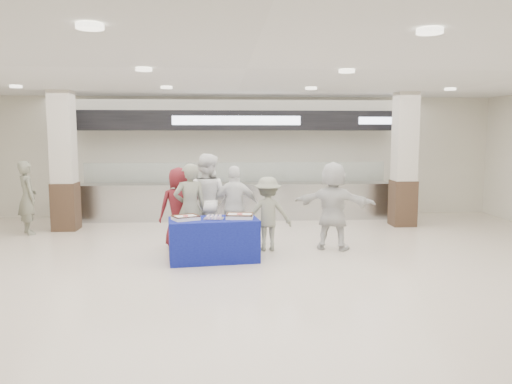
{
  "coord_description": "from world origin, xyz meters",
  "views": [
    {
      "loc": [
        -0.38,
        -7.51,
        2.27
      ],
      "look_at": [
        0.25,
        1.6,
        1.17
      ],
      "focal_mm": 35.0,
      "sensor_mm": 36.0,
      "label": 1
    }
  ],
  "objects": [
    {
      "name": "ground",
      "position": [
        0.0,
        0.0,
        0.0
      ],
      "size": [
        14.0,
        14.0,
        0.0
      ],
      "primitive_type": "plane",
      "color": "beige",
      "rests_on": "ground"
    },
    {
      "name": "soldier_b",
      "position": [
        0.49,
        1.87,
        0.71
      ],
      "size": [
        0.93,
        0.54,
        1.42
      ],
      "primitive_type": "imported",
      "rotation": [
        0.0,
        0.0,
        3.12
      ],
      "color": "slate",
      "rests_on": "ground"
    },
    {
      "name": "serving_line",
      "position": [
        0.0,
        5.4,
        1.16
      ],
      "size": [
        8.7,
        0.85,
        2.8
      ],
      "color": "#B3B6BA",
      "rests_on": "ground"
    },
    {
      "name": "civilian_maroon",
      "position": [
        -1.22,
        2.26,
        0.79
      ],
      "size": [
        0.89,
        0.72,
        1.59
      ],
      "primitive_type": "imported",
      "rotation": [
        0.0,
        0.0,
        3.46
      ],
      "color": "maroon",
      "rests_on": "ground"
    },
    {
      "name": "chef_tall",
      "position": [
        -0.68,
        2.23,
        0.92
      ],
      "size": [
        1.1,
        0.99,
        1.85
      ],
      "primitive_type": "imported",
      "rotation": [
        0.0,
        0.0,
        2.76
      ],
      "color": "white",
      "rests_on": "ground"
    },
    {
      "name": "soldier_bg",
      "position": [
        -4.7,
        3.78,
        0.82
      ],
      "size": [
        0.67,
        0.71,
        1.63
      ],
      "primitive_type": "imported",
      "rotation": [
        0.0,
        0.0,
        2.2
      ],
      "color": "slate",
      "rests_on": "ground"
    },
    {
      "name": "sheet_cake_left",
      "position": [
        -1.01,
        1.09,
        0.8
      ],
      "size": [
        0.52,
        0.48,
        0.09
      ],
      "color": "white",
      "rests_on": "display_table"
    },
    {
      "name": "display_table",
      "position": [
        -0.53,
        1.17,
        0.38
      ],
      "size": [
        1.64,
        0.97,
        0.75
      ],
      "primitive_type": "cube",
      "rotation": [
        0.0,
        0.0,
        0.13
      ],
      "color": "navy",
      "rests_on": "ground"
    },
    {
      "name": "column_left",
      "position": [
        -4.0,
        4.2,
        1.53
      ],
      "size": [
        0.55,
        0.55,
        3.2
      ],
      "color": "#352418",
      "rests_on": "ground"
    },
    {
      "name": "column_right",
      "position": [
        4.0,
        4.2,
        1.53
      ],
      "size": [
        0.55,
        0.55,
        3.2
      ],
      "color": "#352418",
      "rests_on": "ground"
    },
    {
      "name": "cupcake_tray",
      "position": [
        -0.53,
        1.16,
        0.78
      ],
      "size": [
        0.37,
        0.29,
        0.06
      ],
      "color": "#A4A4A9",
      "rests_on": "display_table"
    },
    {
      "name": "civilian_white",
      "position": [
        1.76,
        1.86,
        0.85
      ],
      "size": [
        1.65,
        1.05,
        1.7
      ],
      "primitive_type": "imported",
      "rotation": [
        0.0,
        0.0,
        2.77
      ],
      "color": "silver",
      "rests_on": "ground"
    },
    {
      "name": "soldier_a",
      "position": [
        -0.98,
        1.81,
        0.84
      ],
      "size": [
        0.7,
        0.55,
        1.69
      ],
      "primitive_type": "imported",
      "rotation": [
        0.0,
        0.0,
        3.41
      ],
      "color": "slate",
      "rests_on": "ground"
    },
    {
      "name": "sheet_cake_right",
      "position": [
        -0.07,
        1.18,
        0.8
      ],
      "size": [
        0.5,
        0.41,
        0.1
      ],
      "color": "white",
      "rests_on": "display_table"
    },
    {
      "name": "chef_short",
      "position": [
        -0.12,
        2.12,
        0.81
      ],
      "size": [
        0.96,
        0.43,
        1.62
      ],
      "primitive_type": "imported",
      "rotation": [
        0.0,
        0.0,
        3.11
      ],
      "color": "white",
      "rests_on": "ground"
    }
  ]
}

